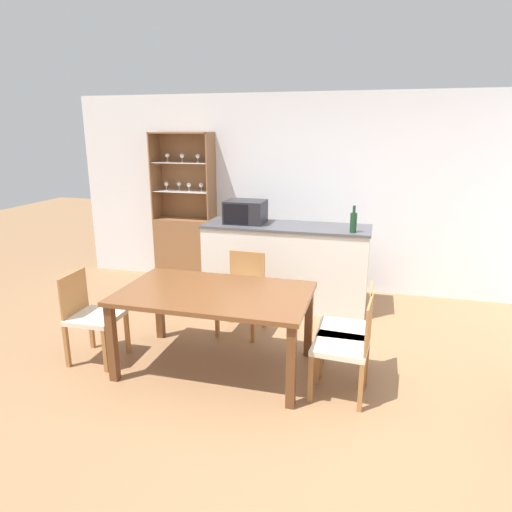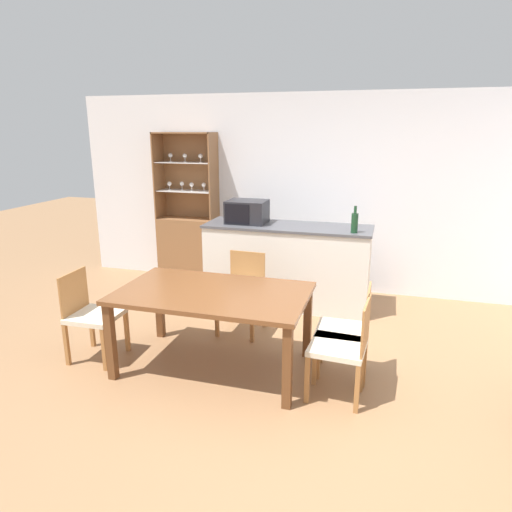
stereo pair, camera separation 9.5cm
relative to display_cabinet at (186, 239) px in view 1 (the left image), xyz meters
The scene contains 11 objects.
ground_plane 3.09m from the display_cabinet, 53.44° to the right, with size 18.00×18.00×0.00m, color #936B47.
wall_back 1.94m from the display_cabinet, ahead, with size 6.80×0.06×2.55m.
kitchen_counter 1.64m from the display_cabinet, 19.44° to the right, with size 1.99×0.65×0.99m.
display_cabinet is the anchor object (origin of this frame).
dining_table 2.59m from the display_cabinet, 60.92° to the right, with size 1.66×1.00×0.73m.
dining_chair_side_left_near 2.42m from the display_cabinet, 87.66° to the right, with size 0.44×0.44×0.84m.
dining_chair_side_right_far 3.21m from the display_cabinet, 41.14° to the right, with size 0.43×0.43×0.84m.
dining_chair_head_far 1.92m from the display_cabinet, 48.70° to the right, with size 0.45×0.45×0.84m.
dining_chair_side_right_near 3.42m from the display_cabinet, 44.97° to the right, with size 0.46×0.46×0.84m.
microwave 1.28m from the display_cabinet, 27.25° to the right, with size 0.47×0.38×0.27m.
wine_bottle 2.50m from the display_cabinet, 17.56° to the right, with size 0.07×0.07×0.30m.
Camera 1 is at (0.77, -3.35, 2.10)m, focal length 32.00 mm.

